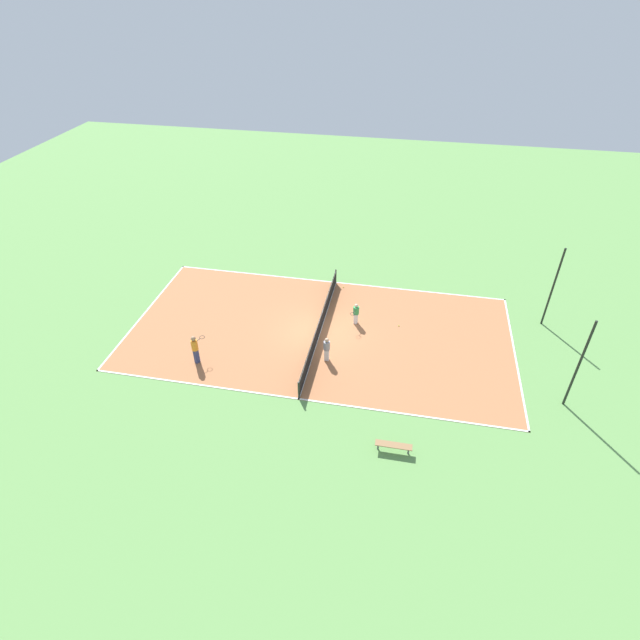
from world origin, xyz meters
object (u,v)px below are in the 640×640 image
object	(u,v)px
player_baseline_gray	(327,348)
fence_post_back_right	(579,365)
tennis_ball_left_sideline	(399,326)
bench	(394,446)
tennis_ball_right_alley	(343,287)
player_far_green	(356,313)
player_center_orange	(195,347)
fence_post_back_left	(553,288)
tennis_net	(320,325)

from	to	relation	value
player_baseline_gray	fence_post_back_right	xyz separation A→B (m)	(1.01, 12.35, 1.72)
tennis_ball_left_sideline	fence_post_back_right	distance (m)	10.23
bench	fence_post_back_right	size ratio (longest dim) A/B	0.32
tennis_ball_right_alley	player_far_green	bearing A→B (deg)	19.32
player_center_orange	fence_post_back_left	xyz separation A→B (m)	(-7.47, 19.36, 1.53)
player_baseline_gray	tennis_ball_right_alley	bearing A→B (deg)	93.35
tennis_net	bench	bearing A→B (deg)	31.55
tennis_net	player_center_orange	distance (m)	7.36
tennis_net	bench	size ratio (longest dim) A/B	6.75
tennis_ball_right_alley	tennis_ball_left_sideline	bearing A→B (deg)	47.43
bench	fence_post_back_right	world-z (taller)	fence_post_back_right
fence_post_back_right	tennis_ball_right_alley	bearing A→B (deg)	-124.37
tennis_ball_left_sideline	player_center_orange	bearing A→B (deg)	-63.03
player_center_orange	bench	bearing A→B (deg)	-86.36
player_center_orange	tennis_ball_right_alley	bearing A→B (deg)	-12.62
player_baseline_gray	tennis_ball_right_alley	world-z (taller)	player_baseline_gray
bench	fence_post_back_left	distance (m)	14.37
tennis_net	fence_post_back_right	xyz separation A→B (m)	(3.46, 13.21, 2.04)
tennis_ball_right_alley	fence_post_back_left	xyz separation A→B (m)	(1.68, 12.59, 2.54)
tennis_net	fence_post_back_left	bearing A→B (deg)	104.70
fence_post_back_left	player_far_green	bearing A→B (deg)	-79.00
player_center_orange	fence_post_back_left	bearing A→B (deg)	-45.02
tennis_net	player_far_green	bearing A→B (deg)	123.01
bench	player_baseline_gray	distance (m)	7.02
bench	tennis_ball_right_alley	xyz separation A→B (m)	(-13.26, -4.37, -0.33)
player_far_green	player_center_orange	xyz separation A→B (m)	(5.29, -8.13, 0.25)
player_far_green	player_center_orange	size ratio (longest dim) A/B	0.78
fence_post_back_left	fence_post_back_right	bearing A→B (deg)	0.00
tennis_net	player_baseline_gray	xyz separation A→B (m)	(2.46, 0.86, 0.32)
tennis_ball_left_sideline	tennis_ball_right_alley	distance (m)	5.43
tennis_net	tennis_ball_left_sideline	size ratio (longest dim) A/B	166.56
fence_post_back_left	fence_post_back_right	distance (m)	6.93
player_far_green	player_baseline_gray	bearing A→B (deg)	-3.40
tennis_net	tennis_ball_left_sideline	distance (m)	4.87
bench	fence_post_back_right	xyz separation A→B (m)	(-4.65, 8.22, 2.21)
tennis_ball_left_sideline	fence_post_back_left	distance (m)	9.18
bench	tennis_ball_right_alley	distance (m)	13.97
player_center_orange	fence_post_back_right	world-z (taller)	fence_post_back_right
tennis_ball_left_sideline	fence_post_back_right	world-z (taller)	fence_post_back_right
bench	player_center_orange	distance (m)	11.89
bench	tennis_ball_left_sideline	bearing A→B (deg)	92.18
tennis_ball_right_alley	fence_post_back_right	distance (m)	15.46
tennis_net	player_far_green	world-z (taller)	player_far_green
tennis_ball_right_alley	tennis_net	bearing A→B (deg)	-6.83
tennis_ball_right_alley	fence_post_back_left	size ratio (longest dim) A/B	0.01
tennis_net	player_baseline_gray	bearing A→B (deg)	19.21
tennis_ball_right_alley	fence_post_back_left	distance (m)	12.95
tennis_net	player_center_orange	size ratio (longest dim) A/B	6.30
tennis_ball_right_alley	fence_post_back_right	bearing A→B (deg)	55.63
fence_post_back_left	fence_post_back_right	size ratio (longest dim) A/B	1.00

